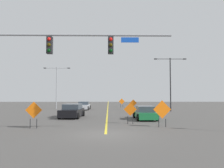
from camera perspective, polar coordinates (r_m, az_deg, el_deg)
name	(u,v)px	position (r m, az deg, el deg)	size (l,w,h in m)	color
ground	(106,134)	(13.53, -1.68, -13.04)	(126.75, 126.75, 0.00)	#4C4947
road_centre_stripe	(108,106)	(48.58, -1.07, -5.70)	(0.16, 70.42, 0.01)	yellow
traffic_signal_assembly	(50,54)	(14.02, -15.97, 7.62)	(11.39, 0.44, 6.67)	gray
street_lamp_near_left	(170,79)	(32.98, 15.04, 1.31)	(4.72, 0.24, 7.83)	black
street_lamp_near_right	(57,83)	(39.47, -14.30, 0.20)	(4.64, 0.24, 7.28)	gray
construction_sign_left_shoulder	(34,112)	(16.60, -19.82, -6.79)	(1.19, 0.06, 1.91)	orange
construction_sign_median_near	(162,110)	(16.78, 12.99, -6.76)	(1.36, 0.17, 1.99)	orange
construction_sign_right_shoulder	(133,104)	(34.28, 5.59, -5.12)	(1.10, 0.29, 1.69)	orange
construction_sign_median_far	(122,102)	(41.95, 2.56, -4.70)	(1.12, 0.10, 1.71)	orange
construction_sign_right_lane	(130,111)	(18.21, 4.80, -6.96)	(1.08, 0.14, 1.73)	orange
car_green_passing	(145,113)	(21.67, 8.63, -7.57)	(2.01, 4.20, 1.31)	#196B38
car_silver_far	(84,106)	(35.78, -7.43, -5.71)	(2.01, 3.86, 1.31)	#B7BABF
car_black_mid	(72,111)	(23.65, -10.39, -6.99)	(2.32, 4.47, 1.43)	black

